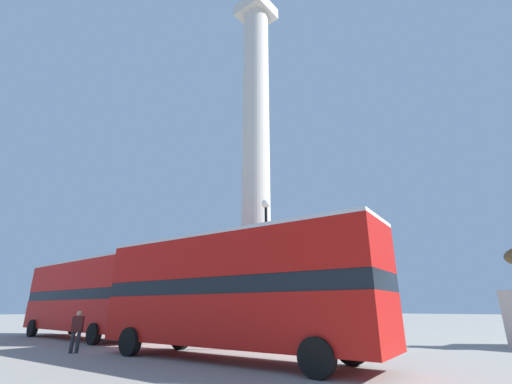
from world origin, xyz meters
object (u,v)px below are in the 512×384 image
object	(u,v)px
street_lamp	(266,261)
pedestrian_near_lamp	(77,330)
monument_column	(256,191)
bus_b	(232,289)
bus_a	(87,295)

from	to	relation	value
street_lamp	pedestrian_near_lamp	bearing A→B (deg)	-133.32
monument_column	pedestrian_near_lamp	bearing A→B (deg)	-104.84
bus_b	street_lamp	bearing A→B (deg)	100.05
monument_column	bus_a	distance (m)	11.88
bus_a	bus_b	xyz separation A→B (m)	(12.52, -0.68, -0.06)
bus_a	street_lamp	xyz separation A→B (m)	(11.69, 2.44, 1.31)
monument_column	street_lamp	bearing A→B (deg)	-44.11
bus_a	pedestrian_near_lamp	xyz separation A→B (m)	(6.37, -3.20, -1.56)
bus_a	street_lamp	size ratio (longest dim) A/B	1.65
monument_column	bus_b	xyz separation A→B (m)	(3.87, -6.07, -6.16)
pedestrian_near_lamp	street_lamp	bearing A→B (deg)	4.61
pedestrian_near_lamp	bus_b	bearing A→B (deg)	-19.79
bus_b	street_lamp	world-z (taller)	street_lamp
bus_a	bus_b	size ratio (longest dim) A/B	0.99
monument_column	bus_b	world-z (taller)	monument_column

